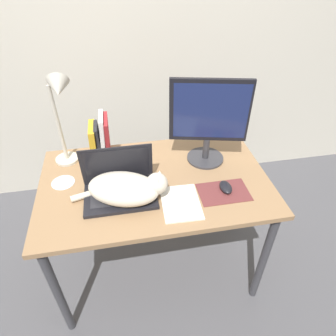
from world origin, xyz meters
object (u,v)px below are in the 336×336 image
Objects in this scene: cd_disc at (63,182)px; cat at (127,188)px; book_row at (100,138)px; desk_lamp at (60,105)px; external_monitor at (209,119)px; laptop at (120,187)px; notepad at (181,203)px; computer_mouse at (226,187)px.

cat is at bearing -29.47° from cd_disc.
book_row reaches higher than cat.
external_monitor is at bearing -7.92° from desk_lamp.
book_row reaches higher than cd_disc.
notepad is (0.28, -0.12, -0.04)m from laptop.
desk_lamp is (-0.25, 0.31, 0.31)m from laptop.
cat is at bearing 177.30° from computer_mouse.
cat is 1.85× the size of book_row.
notepad is (0.25, -0.08, -0.07)m from cat.
cat is 0.38m from cd_disc.
laptop is 2.93× the size of cd_disc.
desk_lamp is at bearing 153.98° from computer_mouse.
laptop reaches higher than computer_mouse.
cat is 4.85× the size of computer_mouse.
cd_disc is (-0.04, -0.17, -0.35)m from desk_lamp.
laptop reaches higher than notepad.
external_monitor is 0.76m from desk_lamp.
notepad is 2.08× the size of cd_disc.
book_row is (-0.12, 0.40, 0.04)m from cat.
computer_mouse is at bearing 12.46° from notepad.
notepad is at bearing -23.29° from laptop.
computer_mouse is at bearing -7.33° from laptop.
book_row is 2.12× the size of cd_disc.
computer_mouse is 0.25m from notepad.
cd_disc is at bearing 165.80° from computer_mouse.
laptop is at bearing 156.71° from notepad.
desk_lamp reaches higher than laptop.
desk_lamp reaches higher than computer_mouse.
cat is at bearing -51.58° from desk_lamp.
desk_lamp reaches higher than book_row.
book_row is (-0.08, 0.36, 0.06)m from laptop.
external_monitor is at bearing 95.83° from computer_mouse.
laptop is 0.67× the size of desk_lamp.
external_monitor is 0.37m from computer_mouse.
notepad is at bearing -167.54° from computer_mouse.
cat is 0.53m from desk_lamp.
book_row is 0.49× the size of desk_lamp.
book_row is at bearing 106.21° from cat.
laptop reaches higher than cat.
notepad is (-0.24, -0.05, -0.01)m from computer_mouse.
laptop is at bearing -76.99° from book_row.
external_monitor is at bearing -14.67° from book_row.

